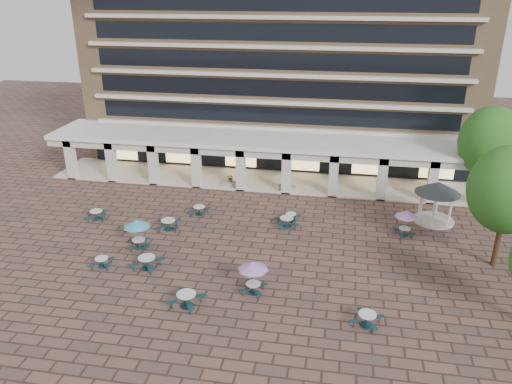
% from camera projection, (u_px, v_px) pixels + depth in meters
% --- Properties ---
extents(ground, '(120.00, 120.00, 0.00)m').
position_uv_depth(ground, '(234.00, 258.00, 34.88)').
color(ground, brown).
rests_on(ground, ground).
extents(apartment_building, '(40.00, 15.50, 25.20)m').
position_uv_depth(apartment_building, '(284.00, 36.00, 53.13)').
color(apartment_building, tan).
rests_on(apartment_building, ground).
extents(retail_arcade, '(42.00, 6.60, 4.40)m').
position_uv_depth(retail_arcade, '(268.00, 152.00, 47.16)').
color(retail_arcade, white).
rests_on(retail_arcade, ground).
extents(picnic_table_1, '(1.62, 1.62, 0.66)m').
position_uv_depth(picnic_table_1, '(102.00, 262.00, 33.66)').
color(picnic_table_1, '#14393C').
rests_on(picnic_table_1, ground).
extents(picnic_table_2, '(2.21, 2.21, 0.86)m').
position_uv_depth(picnic_table_2, '(186.00, 299.00, 29.50)').
color(picnic_table_2, '#14393C').
rests_on(picnic_table_2, ground).
extents(picnic_table_4, '(1.95, 1.95, 2.25)m').
position_uv_depth(picnic_table_4, '(137.00, 224.00, 35.46)').
color(picnic_table_4, '#14393C').
rests_on(picnic_table_4, ground).
extents(picnic_table_5, '(2.14, 2.14, 0.86)m').
position_uv_depth(picnic_table_5, '(147.00, 262.00, 33.41)').
color(picnic_table_5, '#14393C').
rests_on(picnic_table_5, ground).
extents(picnic_table_6, '(1.90, 1.90, 2.19)m').
position_uv_depth(picnic_table_6, '(253.00, 267.00, 30.24)').
color(picnic_table_6, '#14393C').
rests_on(picnic_table_6, ground).
extents(picnic_table_7, '(2.06, 2.06, 0.76)m').
position_uv_depth(picnic_table_7, '(367.00, 318.00, 27.86)').
color(picnic_table_7, '#14393C').
rests_on(picnic_table_7, ground).
extents(picnic_table_8, '(1.98, 1.98, 0.75)m').
position_uv_depth(picnic_table_8, '(96.00, 214.00, 40.46)').
color(picnic_table_8, '#14393C').
rests_on(picnic_table_8, ground).
extents(picnic_table_9, '(2.10, 2.10, 0.82)m').
position_uv_depth(picnic_table_9, '(168.00, 224.00, 38.73)').
color(picnic_table_9, '#14393C').
rests_on(picnic_table_9, ground).
extents(picnic_table_10, '(1.62, 1.62, 0.65)m').
position_uv_depth(picnic_table_10, '(291.00, 217.00, 40.18)').
color(picnic_table_10, '#14393C').
rests_on(picnic_table_10, ground).
extents(picnic_table_11, '(1.80, 1.80, 2.08)m').
position_uv_depth(picnic_table_11, '(407.00, 215.00, 37.29)').
color(picnic_table_11, '#14393C').
rests_on(picnic_table_11, ground).
extents(picnic_table_12, '(1.73, 1.73, 0.72)m').
position_uv_depth(picnic_table_12, '(199.00, 210.00, 41.31)').
color(picnic_table_12, '#14393C').
rests_on(picnic_table_12, ground).
extents(picnic_table_13, '(2.08, 2.08, 0.79)m').
position_uv_depth(picnic_table_13, '(287.00, 221.00, 39.17)').
color(picnic_table_13, '#14393C').
rests_on(picnic_table_13, ground).
extents(gazebo, '(3.61, 3.61, 3.36)m').
position_uv_depth(gazebo, '(438.00, 192.00, 39.32)').
color(gazebo, beige).
rests_on(gazebo, ground).
extents(tree_east_a, '(5.09, 5.09, 8.49)m').
position_uv_depth(tree_east_a, '(509.00, 190.00, 31.90)').
color(tree_east_a, '#402719').
rests_on(tree_east_a, ground).
extents(tree_east_c, '(5.21, 5.21, 8.67)m').
position_uv_depth(tree_east_c, '(491.00, 142.00, 41.00)').
color(tree_east_c, '#402719').
rests_on(tree_east_c, ground).
extents(planter_left, '(1.50, 0.76, 1.23)m').
position_uv_depth(planter_left, '(231.00, 182.00, 46.93)').
color(planter_left, gray).
rests_on(planter_left, ground).
extents(planter_right, '(1.50, 0.67, 1.14)m').
position_uv_depth(planter_right, '(287.00, 186.00, 46.08)').
color(planter_right, gray).
rests_on(planter_right, ground).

